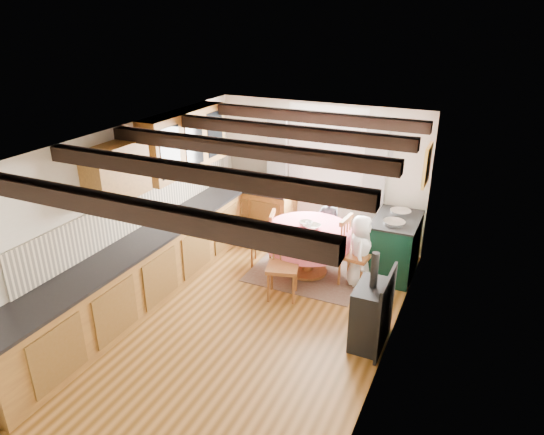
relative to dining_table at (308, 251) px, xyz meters
The scene contains 41 objects.
floor 1.55m from the dining_table, 100.93° to the right, with size 3.60×5.50×0.00m, color #A16B31.
ceiling 2.51m from the dining_table, 100.93° to the right, with size 3.60×5.50×0.00m, color white.
wall_back 1.54m from the dining_table, 102.66° to the left, with size 3.60×0.00×2.40m, color silver.
wall_front 4.32m from the dining_table, 93.86° to the right, with size 3.60×0.00×2.40m, color silver.
wall_left 2.68m from the dining_table, 144.66° to the right, with size 0.00×5.50×2.40m, color silver.
wall_right 2.27m from the dining_table, 44.32° to the right, with size 0.00×5.50×2.40m, color silver.
beam_a 3.99m from the dining_table, 94.69° to the right, with size 3.60×0.16×0.16m, color black.
beam_b 3.15m from the dining_table, 96.57° to the right, with size 3.60×0.16×0.16m, color black.
beam_c 2.44m from the dining_table, 100.93° to the right, with size 3.60×0.16×0.16m, color black.
beam_d 2.00m from the dining_table, 120.81° to the right, with size 3.60×0.16×0.16m, color black.
beam_e 2.01m from the dining_table, 118.72° to the left, with size 3.60×0.16×0.16m, color black.
splash_left 2.51m from the dining_table, 150.29° to the right, with size 0.02×4.50×0.55m, color beige.
splash_back 1.97m from the dining_table, 135.78° to the left, with size 1.40×0.02×0.55m, color beige.
base_cabinet_left 2.32m from the dining_table, 140.37° to the right, with size 0.60×5.30×0.88m, color #9E6928.
base_cabinet_back 1.65m from the dining_table, 143.98° to the left, with size 1.30×0.60×0.88m, color #9E6928.
worktop_left 2.36m from the dining_table, 140.05° to the right, with size 0.64×5.30×0.04m, color black.
worktop_back 1.72m from the dining_table, 144.54° to the left, with size 1.30×0.64×0.04m, color black.
wall_cabinet_glass 2.49m from the dining_table, behind, with size 0.34×1.80×0.90m, color #9E6928.
wall_cabinet_solid 3.02m from the dining_table, 137.12° to the right, with size 0.34×0.90×0.70m, color #9E6928.
window_frame 1.76m from the dining_table, 98.40° to the left, with size 1.34×0.03×1.54m, color white.
window_pane 1.76m from the dining_table, 98.37° to the left, with size 1.20×0.01×1.40m, color white.
curtain_left 1.72m from the dining_table, 131.49° to the left, with size 0.35×0.10×2.10m, color #9F9F9F.
curtain_right 1.52m from the dining_table, 60.43° to the left, with size 0.35×0.10×2.10m, color #9F9F9F.
curtain_rod 2.17m from the dining_table, 99.00° to the left, with size 0.03×0.03×2.00m, color black.
wall_picture 2.15m from the dining_table, 28.95° to the left, with size 0.04×0.50×0.60m, color gold.
wall_plate 1.96m from the dining_table, 58.37° to the left, with size 0.30×0.30×0.02m, color silver.
rug 0.38m from the dining_table, ahead, with size 1.69×1.32×0.01m, color brown.
dining_table is the anchor object (origin of this frame).
chair_near 0.78m from the dining_table, 96.15° to the right, with size 0.43×0.45×1.01m, color #935423, non-canonical shape.
chair_left 0.76m from the dining_table, behind, with size 0.39×0.40×0.90m, color #935423, non-canonical shape.
chair_right 0.75m from the dining_table, ahead, with size 0.44×0.46×1.03m, color #935423, non-canonical shape.
aga_range 1.32m from the dining_table, 25.76° to the left, with size 0.65×1.01×0.93m, color black, non-canonical shape.
cast_iron_stove 1.84m from the dining_table, 44.93° to the right, with size 0.37×0.62×1.23m, color black, non-canonical shape.
child_far 0.82m from the dining_table, 86.50° to the left, with size 0.38×0.25×1.03m, color #363B43.
child_right 0.81m from the dining_table, ahead, with size 0.53×0.35×1.09m, color white.
bowl_a 0.42m from the dining_table, ahead, with size 0.24×0.24×0.06m, color silver.
bowl_b 0.43m from the dining_table, 138.09° to the left, with size 0.21×0.21×0.07m, color silver.
cup 0.43m from the dining_table, 99.19° to the left, with size 0.10×0.10×0.09m, color silver.
canister_tall 1.97m from the dining_table, 150.77° to the left, with size 0.13×0.13×0.22m, color #262628.
canister_wide 1.72m from the dining_table, 136.83° to the left, with size 0.16×0.16×0.18m, color #262628.
canister_slim 1.52m from the dining_table, 137.20° to the left, with size 0.10×0.10×0.27m, color #262628.
Camera 1 is at (2.58, -4.80, 3.78)m, focal length 32.44 mm.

